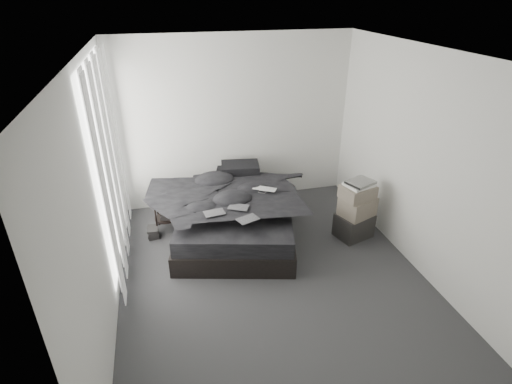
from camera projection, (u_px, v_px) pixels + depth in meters
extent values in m
cube|color=#353537|center=(272.00, 275.00, 4.90)|extent=(3.60, 4.20, 0.01)
cube|color=white|center=(277.00, 54.00, 3.70)|extent=(3.60, 4.20, 0.01)
cube|color=silver|center=(235.00, 122.00, 6.11)|extent=(3.60, 0.01, 2.60)
cube|color=silver|center=(369.00, 321.00, 2.49)|extent=(3.60, 0.01, 2.60)
cube|color=silver|center=(98.00, 199.00, 3.91)|extent=(0.01, 4.20, 2.60)
cube|color=silver|center=(421.00, 164.00, 4.69)|extent=(0.01, 4.20, 2.60)
cube|color=white|center=(107.00, 160.00, 4.67)|extent=(0.02, 2.00, 2.30)
cube|color=white|center=(112.00, 165.00, 4.71)|extent=(0.06, 2.12, 2.48)
cube|color=black|center=(237.00, 225.00, 5.67)|extent=(1.98, 2.33, 0.27)
cube|color=black|center=(237.00, 210.00, 5.55)|extent=(1.91, 2.26, 0.22)
imported|color=black|center=(236.00, 198.00, 5.41)|extent=(1.87, 2.04, 0.23)
cube|color=black|center=(236.00, 175.00, 6.17)|extent=(0.69, 0.55, 0.14)
cube|color=black|center=(240.00, 168.00, 6.09)|extent=(0.62, 0.47, 0.13)
imported|color=silver|center=(264.00, 186.00, 5.43)|extent=(0.38, 0.35, 0.03)
cube|color=black|center=(214.00, 208.00, 4.92)|extent=(0.27, 0.20, 0.01)
cube|color=black|center=(238.00, 202.00, 5.04)|extent=(0.30, 0.26, 0.01)
cube|color=black|center=(248.00, 213.00, 4.78)|extent=(0.30, 0.24, 0.01)
cylinder|color=black|center=(165.00, 211.00, 5.70)|extent=(0.36, 0.36, 0.60)
cube|color=white|center=(164.00, 192.00, 5.55)|extent=(0.24, 0.19, 0.01)
cube|color=black|center=(153.00, 232.00, 5.62)|extent=(0.16, 0.22, 0.15)
cube|color=black|center=(354.00, 225.00, 5.60)|extent=(0.55, 0.49, 0.35)
cube|color=#6E6457|center=(357.00, 206.00, 5.46)|extent=(0.53, 0.48, 0.26)
cube|color=#6E6457|center=(358.00, 192.00, 5.35)|extent=(0.49, 0.43, 0.18)
cube|color=silver|center=(359.00, 184.00, 5.31)|extent=(0.42, 0.38, 0.04)
cube|color=silver|center=(361.00, 182.00, 5.29)|extent=(0.43, 0.39, 0.03)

